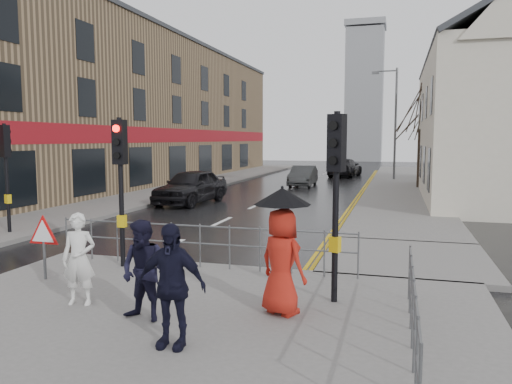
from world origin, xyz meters
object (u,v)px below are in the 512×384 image
Objects in this scene: pedestrian_b at (144,271)px; pedestrian_with_umbrella at (282,247)px; pedestrian_d at (171,285)px; car_mid at (303,176)px; pedestrian_a at (79,259)px; car_parked at (191,186)px.

pedestrian_with_umbrella is (2.06, 0.90, 0.32)m from pedestrian_b.
pedestrian_b is at bearing 136.06° from pedestrian_d.
car_mid is (-4.11, 24.08, -0.61)m from pedestrian_with_umbrella.
pedestrian_d is (0.87, -0.81, 0.06)m from pedestrian_b.
pedestrian_a is 0.77× the size of pedestrian_with_umbrella.
pedestrian_with_umbrella reaches higher than pedestrian_a.
pedestrian_b is 2.28m from pedestrian_with_umbrella.
pedestrian_a is at bearing 152.02° from pedestrian_d.
pedestrian_a is 0.40× the size of car_mid.
pedestrian_b is 0.41× the size of car_mid.
pedestrian_with_umbrella reaches higher than pedestrian_b.
pedestrian_b is 0.34× the size of car_parked.
car_parked is 10.79m from car_mid.
pedestrian_b is at bearing -156.35° from pedestrian_with_umbrella.
pedestrian_b is 1.19m from pedestrian_d.
car_parked is (-6.41, 15.59, -0.20)m from pedestrian_d.
pedestrian_a is 1.53m from pedestrian_b.
pedestrian_b is (1.48, -0.39, 0.00)m from pedestrian_a.
car_mid is (3.50, 10.21, -0.15)m from car_parked.
pedestrian_d is at bearing -33.21° from pedestrian_b.
car_parked is 1.19× the size of car_mid.
car_parked is at bearing 118.74° from pedestrian_with_umbrella.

